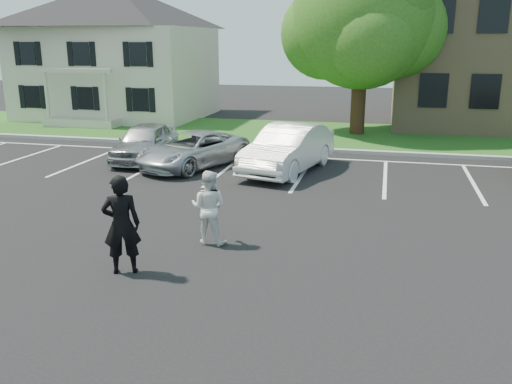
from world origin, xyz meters
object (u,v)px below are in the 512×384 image
house (118,52)px  man_white_shirt (209,207)px  car_silver_west (145,142)px  car_white_sedan (288,149)px  man_black_suit (121,225)px  tree (364,21)px  car_silver_minivan (193,150)px

house → man_white_shirt: bearing=-58.0°
car_silver_west → car_white_sedan: bearing=-10.2°
man_white_shirt → car_white_sedan: size_ratio=0.35×
man_black_suit → man_white_shirt: 2.27m
man_black_suit → car_white_sedan: size_ratio=0.41×
man_white_shirt → man_black_suit: bearing=61.7°
house → tree: (14.43, -3.26, 1.52)m
house → man_white_shirt: 22.72m
man_white_shirt → car_silver_west: 9.46m
house → car_silver_minivan: house is taller
tree → car_silver_minivan: 11.24m
man_white_shirt → car_white_sedan: bearing=-91.7°
tree → house: bearing=167.3°
man_white_shirt → house: bearing=-55.9°
man_white_shirt → car_silver_west: man_white_shirt is taller
car_silver_west → car_silver_minivan: bearing=-21.6°
house → tree: size_ratio=1.17×
man_white_shirt → car_silver_minivan: 7.84m
car_silver_west → car_silver_minivan: size_ratio=0.92×
tree → man_white_shirt: 16.65m
tree → car_white_sedan: 9.82m
car_silver_minivan → man_white_shirt: bearing=-44.7°
man_black_suit → man_white_shirt: man_black_suit is taller
house → car_silver_west: bearing=-59.0°
house → car_silver_west: size_ratio=2.44×
car_silver_west → car_white_sedan: car_white_sedan is taller
tree → car_white_sedan: (-2.01, -8.48, -4.54)m
tree → car_silver_west: size_ratio=2.09×
tree → car_silver_minivan: size_ratio=1.91×
car_silver_west → tree: bearing=41.1°
man_black_suit → car_silver_minivan: bearing=-102.7°
man_black_suit → man_white_shirt: (1.15, 1.95, -0.15)m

